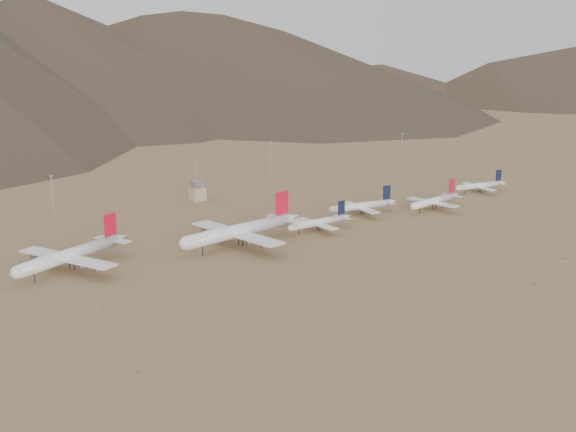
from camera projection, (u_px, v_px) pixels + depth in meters
ground at (275, 256)px, 367.54m from camera, size 3000.00×3000.00×0.00m
widebody_centre at (70, 255)px, 346.30m from camera, size 63.43×50.82×19.89m
widebody_east at (239, 230)px, 382.46m from camera, size 74.87×58.12×22.30m
narrowbody_a at (319, 222)px, 410.99m from camera, size 41.31×29.46×13.63m
narrowbody_b at (363, 206)px, 444.67m from camera, size 44.34×32.30×14.72m
narrowbody_c at (435, 201)px, 456.23m from camera, size 45.62×33.13×15.11m
narrowbody_d at (480, 185)px, 500.43m from camera, size 39.05×28.54×13.00m
control_tower at (197, 192)px, 476.81m from camera, size 8.00×8.00×12.00m
mast_west at (53, 196)px, 424.72m from camera, size 2.00×0.60×25.70m
mast_centre at (196, 178)px, 471.71m from camera, size 2.00×0.60×25.70m
mast_east at (271, 158)px, 538.19m from camera, size 2.00×0.60×25.70m
mast_far_east at (402, 149)px, 574.15m from camera, size 2.00×0.60×25.70m
desert_scrub at (496, 277)px, 336.98m from camera, size 437.31×176.59×0.86m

